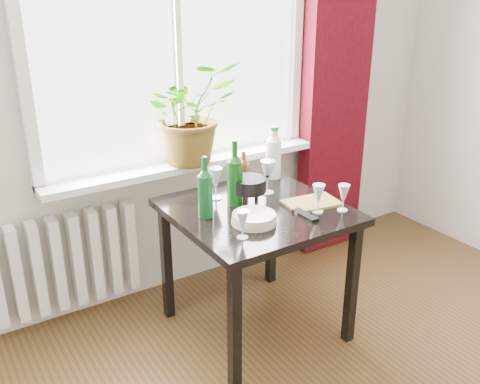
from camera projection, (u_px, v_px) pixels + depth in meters
window at (175, 27)px, 2.93m from camera, size 1.72×0.08×1.62m
windowsill at (186, 164)px, 3.16m from camera, size 1.72×0.20×0.04m
curtain at (337, 68)px, 3.52m from camera, size 0.50×0.12×2.56m
radiator at (67, 261)px, 2.98m from camera, size 0.80×0.10×0.55m
table at (257, 224)px, 2.81m from camera, size 0.85×0.85×0.74m
potted_plant at (190, 113)px, 3.03m from camera, size 0.53×0.46×0.59m
wine_bottle_left at (205, 187)px, 2.62m from camera, size 0.09×0.09×0.32m
wine_bottle_right at (235, 173)px, 2.75m from camera, size 0.09×0.09×0.36m
bottle_amber at (244, 171)px, 2.96m from camera, size 0.07×0.07×0.23m
cleaning_bottle at (274, 152)px, 3.14m from camera, size 0.12×0.12×0.32m
wineglass_front_right at (318, 198)px, 2.70m from camera, size 0.07×0.07×0.15m
wineglass_far_right at (343, 198)px, 2.72m from camera, size 0.07×0.07×0.15m
wineglass_back_center at (268, 177)px, 2.93m from camera, size 0.10×0.10×0.19m
wineglass_back_left at (216, 183)px, 2.86m from camera, size 0.10×0.10×0.18m
wineglass_front_left at (243, 224)px, 2.43m from camera, size 0.07×0.07×0.14m
plate_stack at (254, 218)px, 2.60m from camera, size 0.25×0.25×0.05m
fondue_pot at (249, 191)px, 2.81m from camera, size 0.26×0.25×0.14m
tv_remote at (305, 215)px, 2.67m from camera, size 0.05×0.16×0.02m
cutting_board at (311, 203)px, 2.82m from camera, size 0.31×0.22×0.02m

